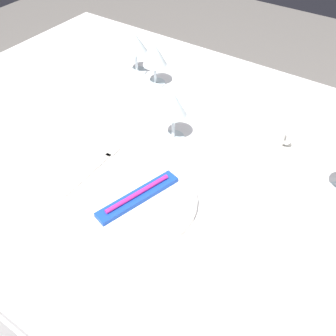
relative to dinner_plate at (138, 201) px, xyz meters
name	(u,v)px	position (x,y,z in m)	size (l,w,h in m)	color
ground_plane	(187,303)	(0.03, 0.20, -0.75)	(6.00, 6.00, 0.00)	slate
dining_table	(195,183)	(0.03, 0.20, -0.09)	(1.80, 1.11, 0.74)	white
dinner_plate	(138,201)	(0.00, 0.00, 0.00)	(0.27, 0.27, 0.02)	white
toothbrush_package	(138,196)	(0.00, 0.00, 0.02)	(0.09, 0.21, 0.02)	blue
fork_outer	(95,168)	(-0.16, 0.03, -0.01)	(0.03, 0.20, 0.00)	beige
spoon_soup	(212,220)	(0.16, 0.05, -0.01)	(0.03, 0.21, 0.01)	beige
spoon_dessert	(223,232)	(0.20, 0.04, -0.01)	(0.03, 0.23, 0.01)	beige
saucer_left	(268,143)	(0.16, 0.37, 0.00)	(0.13, 0.13, 0.01)	white
coffee_cup_left	(271,133)	(0.16, 0.37, 0.03)	(0.10, 0.08, 0.06)	white
wine_glass_centre	(135,44)	(-0.37, 0.47, 0.09)	(0.08, 0.08, 0.14)	silver
wine_glass_right	(155,56)	(-0.27, 0.44, 0.09)	(0.08, 0.08, 0.14)	silver
wine_glass_far	(174,106)	(-0.07, 0.24, 0.10)	(0.07, 0.07, 0.15)	silver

